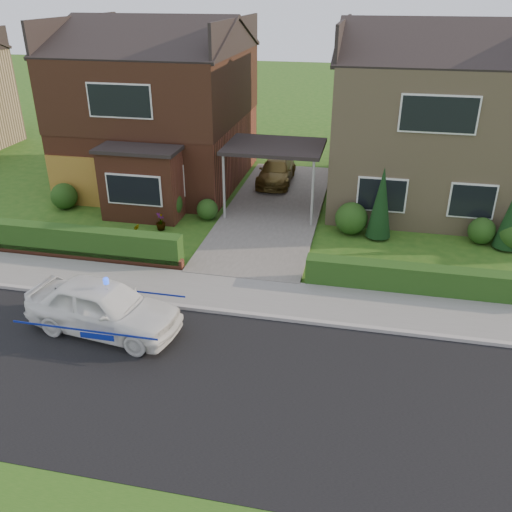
# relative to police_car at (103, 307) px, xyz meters

# --- Properties ---
(ground) EXTENTS (120.00, 120.00, 0.00)m
(ground) POSITION_rel_police_car_xyz_m (2.85, -1.62, -0.71)
(ground) COLOR #255316
(ground) RESTS_ON ground
(road) EXTENTS (60.00, 6.00, 0.02)m
(road) POSITION_rel_police_car_xyz_m (2.85, -1.62, -0.71)
(road) COLOR black
(road) RESTS_ON ground
(kerb) EXTENTS (60.00, 0.16, 0.12)m
(kerb) POSITION_rel_police_car_xyz_m (2.85, 1.43, -0.65)
(kerb) COLOR #9E9993
(kerb) RESTS_ON ground
(sidewalk) EXTENTS (60.00, 2.00, 0.10)m
(sidewalk) POSITION_rel_police_car_xyz_m (2.85, 2.48, -0.66)
(sidewalk) COLOR slate
(sidewalk) RESTS_ON ground
(driveway) EXTENTS (3.80, 12.00, 0.12)m
(driveway) POSITION_rel_police_car_xyz_m (2.85, 9.38, -0.65)
(driveway) COLOR #666059
(driveway) RESTS_ON ground
(house_left) EXTENTS (7.50, 9.53, 7.25)m
(house_left) POSITION_rel_police_car_xyz_m (-2.93, 12.29, 3.10)
(house_left) COLOR brown
(house_left) RESTS_ON ground
(house_right) EXTENTS (7.50, 8.06, 7.25)m
(house_right) POSITION_rel_police_car_xyz_m (8.65, 12.38, 2.95)
(house_right) COLOR tan
(house_right) RESTS_ON ground
(carport_link) EXTENTS (3.80, 3.00, 2.77)m
(carport_link) POSITION_rel_police_car_xyz_m (2.85, 9.34, 1.94)
(carport_link) COLOR black
(carport_link) RESTS_ON ground
(garage_door) EXTENTS (2.20, 0.10, 2.10)m
(garage_door) POSITION_rel_police_car_xyz_m (-5.39, 8.34, 0.34)
(garage_door) COLOR olive
(garage_door) RESTS_ON ground
(dwarf_wall) EXTENTS (7.70, 0.25, 0.36)m
(dwarf_wall) POSITION_rel_police_car_xyz_m (-2.95, 3.68, -0.53)
(dwarf_wall) COLOR brown
(dwarf_wall) RESTS_ON ground
(hedge_left) EXTENTS (7.50, 0.55, 0.90)m
(hedge_left) POSITION_rel_police_car_xyz_m (-2.95, 3.83, -0.71)
(hedge_left) COLOR #113310
(hedge_left) RESTS_ON ground
(hedge_right) EXTENTS (7.50, 0.55, 0.80)m
(hedge_right) POSITION_rel_police_car_xyz_m (8.65, 3.73, -0.71)
(hedge_right) COLOR #113310
(hedge_right) RESTS_ON ground
(shrub_left_far) EXTENTS (1.08, 1.08, 1.08)m
(shrub_left_far) POSITION_rel_police_car_xyz_m (-5.65, 7.88, -0.17)
(shrub_left_far) COLOR #113310
(shrub_left_far) RESTS_ON ground
(shrub_left_mid) EXTENTS (1.32, 1.32, 1.32)m
(shrub_left_mid) POSITION_rel_police_car_xyz_m (-1.15, 7.68, -0.05)
(shrub_left_mid) COLOR #113310
(shrub_left_mid) RESTS_ON ground
(shrub_left_near) EXTENTS (0.84, 0.84, 0.84)m
(shrub_left_near) POSITION_rel_police_car_xyz_m (0.45, 7.98, -0.29)
(shrub_left_near) COLOR #113310
(shrub_left_near) RESTS_ON ground
(shrub_right_near) EXTENTS (1.20, 1.20, 1.20)m
(shrub_right_near) POSITION_rel_police_car_xyz_m (6.05, 7.78, -0.11)
(shrub_right_near) COLOR #113310
(shrub_right_near) RESTS_ON ground
(shrub_right_mid) EXTENTS (0.96, 0.96, 0.96)m
(shrub_right_mid) POSITION_rel_police_car_xyz_m (10.65, 7.88, -0.23)
(shrub_right_mid) COLOR #113310
(shrub_right_mid) RESTS_ON ground
(conifer_a) EXTENTS (0.90, 0.90, 2.60)m
(conifer_a) POSITION_rel_police_car_xyz_m (7.05, 7.58, 0.59)
(conifer_a) COLOR black
(conifer_a) RESTS_ON ground
(conifer_b) EXTENTS (0.90, 0.90, 2.20)m
(conifer_b) POSITION_rel_police_car_xyz_m (11.45, 7.58, 0.39)
(conifer_b) COLOR black
(conifer_b) RESTS_ON ground
(police_car) EXTENTS (3.84, 4.37, 1.59)m
(police_car) POSITION_rel_police_car_xyz_m (0.00, 0.00, 0.00)
(police_car) COLOR white
(police_car) RESTS_ON ground
(driveway_car) EXTENTS (1.55, 3.68, 1.06)m
(driveway_car) POSITION_rel_police_car_xyz_m (2.37, 12.71, -0.06)
(driveway_car) COLOR brown
(driveway_car) RESTS_ON driveway
(potted_plant_a) EXTENTS (0.47, 0.40, 0.76)m
(potted_plant_a) POSITION_rel_police_car_xyz_m (-5.25, 4.38, -0.33)
(potted_plant_a) COLOR gray
(potted_plant_a) RESTS_ON ground
(potted_plant_b) EXTENTS (0.52, 0.51, 0.73)m
(potted_plant_b) POSITION_rel_police_car_xyz_m (-1.45, 5.31, -0.35)
(potted_plant_b) COLOR gray
(potted_plant_b) RESTS_ON ground
(potted_plant_c) EXTENTS (0.42, 0.42, 0.66)m
(potted_plant_c) POSITION_rel_police_car_xyz_m (-0.97, 6.60, -0.38)
(potted_plant_c) COLOR gray
(potted_plant_c) RESTS_ON ground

